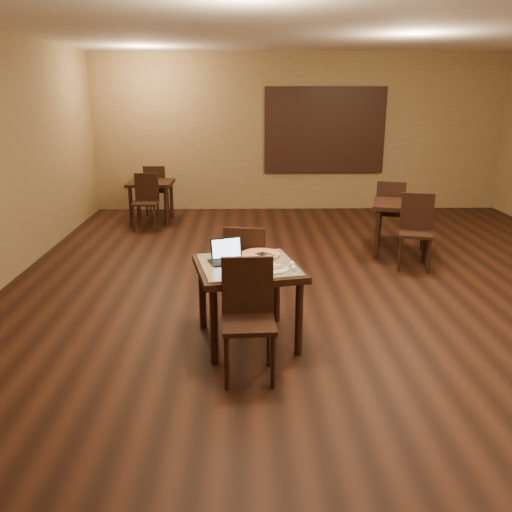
{
  "coord_description": "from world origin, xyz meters",
  "views": [
    {
      "loc": [
        -1.08,
        -5.76,
        2.27
      ],
      "look_at": [
        -0.97,
        -1.09,
        0.85
      ],
      "focal_mm": 38.0,
      "sensor_mm": 36.0,
      "label": 1
    }
  ],
  "objects_px": {
    "other_table_a_chair_near": "(416,227)",
    "laptop": "(226,255)",
    "tiled_table": "(248,275)",
    "pizza_pan": "(260,256)",
    "other_table_b": "(151,188)",
    "other_table_b_chair_far": "(156,187)",
    "chair_main_near": "(248,311)",
    "other_table_b_chair_near": "(146,198)",
    "chair_main_far": "(246,265)",
    "other_table_a": "(403,212)",
    "other_table_a_chair_far": "(390,209)"
  },
  "relations": [
    {
      "from": "other_table_b",
      "to": "tiled_table",
      "type": "bearing_deg",
      "value": -69.81
    },
    {
      "from": "tiled_table",
      "to": "other_table_b_chair_near",
      "type": "relative_size",
      "value": 1.15
    },
    {
      "from": "tiled_table",
      "to": "chair_main_far",
      "type": "xyz_separation_m",
      "value": [
        -0.01,
        0.62,
        -0.11
      ]
    },
    {
      "from": "laptop",
      "to": "other_table_b_chair_far",
      "type": "height_order",
      "value": "laptop"
    },
    {
      "from": "other_table_b_chair_far",
      "to": "laptop",
      "type": "bearing_deg",
      "value": 106.82
    },
    {
      "from": "pizza_pan",
      "to": "other_table_a_chair_near",
      "type": "relative_size",
      "value": 0.37
    },
    {
      "from": "other_table_b_chair_near",
      "to": "other_table_b_chair_far",
      "type": "xyz_separation_m",
      "value": [
        -0.0,
        1.1,
        0.0
      ]
    },
    {
      "from": "pizza_pan",
      "to": "other_table_a",
      "type": "bearing_deg",
      "value": 50.55
    },
    {
      "from": "chair_main_far",
      "to": "other_table_a_chair_far",
      "type": "distance_m",
      "value": 3.54
    },
    {
      "from": "other_table_a_chair_near",
      "to": "laptop",
      "type": "bearing_deg",
      "value": -123.26
    },
    {
      "from": "other_table_b",
      "to": "laptop",
      "type": "bearing_deg",
      "value": -71.57
    },
    {
      "from": "laptop",
      "to": "tiled_table",
      "type": "bearing_deg",
      "value": -46.76
    },
    {
      "from": "pizza_pan",
      "to": "other_table_b_chair_far",
      "type": "xyz_separation_m",
      "value": [
        -1.83,
        5.32,
        -0.24
      ]
    },
    {
      "from": "other_table_b",
      "to": "other_table_b_chair_near",
      "type": "bearing_deg",
      "value": -88.43
    },
    {
      "from": "laptop",
      "to": "other_table_a_chair_near",
      "type": "xyz_separation_m",
      "value": [
        2.45,
        2.13,
        -0.26
      ]
    },
    {
      "from": "other_table_a_chair_far",
      "to": "other_table_b_chair_near",
      "type": "xyz_separation_m",
      "value": [
        -3.91,
        1.08,
        -0.03
      ]
    },
    {
      "from": "chair_main_near",
      "to": "other_table_a",
      "type": "relative_size",
      "value": 0.98
    },
    {
      "from": "tiled_table",
      "to": "chair_main_near",
      "type": "bearing_deg",
      "value": -101.97
    },
    {
      "from": "chair_main_far",
      "to": "other_table_a",
      "type": "height_order",
      "value": "chair_main_far"
    },
    {
      "from": "other_table_a_chair_far",
      "to": "other_table_a_chair_near",
      "type": "bearing_deg",
      "value": 108.14
    },
    {
      "from": "pizza_pan",
      "to": "other_table_b_chair_far",
      "type": "distance_m",
      "value": 5.63
    },
    {
      "from": "chair_main_near",
      "to": "pizza_pan",
      "type": "height_order",
      "value": "chair_main_near"
    },
    {
      "from": "chair_main_near",
      "to": "other_table_a_chair_far",
      "type": "bearing_deg",
      "value": 58.38
    },
    {
      "from": "other_table_a",
      "to": "chair_main_far",
      "type": "bearing_deg",
      "value": -119.92
    },
    {
      "from": "tiled_table",
      "to": "pizza_pan",
      "type": "bearing_deg",
      "value": 51.84
    },
    {
      "from": "other_table_b",
      "to": "other_table_b_chair_near",
      "type": "relative_size",
      "value": 0.84
    },
    {
      "from": "chair_main_far",
      "to": "other_table_a",
      "type": "bearing_deg",
      "value": -126.08
    },
    {
      "from": "laptop",
      "to": "other_table_a_chair_far",
      "type": "distance_m",
      "value": 4.08
    },
    {
      "from": "other_table_a_chair_far",
      "to": "other_table_b_chair_near",
      "type": "relative_size",
      "value": 1.05
    },
    {
      "from": "other_table_b",
      "to": "other_table_a_chair_near",
      "type": "bearing_deg",
      "value": -33.75
    },
    {
      "from": "tiled_table",
      "to": "other_table_b",
      "type": "bearing_deg",
      "value": 97.24
    },
    {
      "from": "laptop",
      "to": "other_table_b_chair_near",
      "type": "xyz_separation_m",
      "value": [
        -1.51,
        4.36,
        -0.29
      ]
    },
    {
      "from": "chair_main_far",
      "to": "other_table_b_chair_far",
      "type": "xyz_separation_m",
      "value": [
        -1.7,
        4.94,
        -0.02
      ]
    },
    {
      "from": "tiled_table",
      "to": "other_table_a",
      "type": "distance_m",
      "value": 3.58
    },
    {
      "from": "laptop",
      "to": "other_table_b_chair_near",
      "type": "relative_size",
      "value": 0.38
    },
    {
      "from": "chair_main_near",
      "to": "pizza_pan",
      "type": "relative_size",
      "value": 2.68
    },
    {
      "from": "laptop",
      "to": "other_table_b",
      "type": "bearing_deg",
      "value": 86.38
    },
    {
      "from": "chair_main_far",
      "to": "pizza_pan",
      "type": "bearing_deg",
      "value": 119.34
    },
    {
      "from": "chair_main_far",
      "to": "other_table_a_chair_near",
      "type": "height_order",
      "value": "other_table_a_chair_near"
    },
    {
      "from": "tiled_table",
      "to": "other_table_b",
      "type": "distance_m",
      "value": 5.29
    },
    {
      "from": "chair_main_near",
      "to": "other_table_b",
      "type": "bearing_deg",
      "value": 104.19
    },
    {
      "from": "other_table_a_chair_near",
      "to": "other_table_b_chair_near",
      "type": "height_order",
      "value": "other_table_a_chair_near"
    },
    {
      "from": "chair_main_near",
      "to": "other_table_a_chair_near",
      "type": "height_order",
      "value": "same"
    },
    {
      "from": "chair_main_far",
      "to": "other_table_b_chair_near",
      "type": "relative_size",
      "value": 1.04
    },
    {
      "from": "pizza_pan",
      "to": "other_table_b_chair_far",
      "type": "bearing_deg",
      "value": 108.99
    },
    {
      "from": "other_table_b",
      "to": "other_table_a_chair_far",
      "type": "bearing_deg",
      "value": -21.25
    },
    {
      "from": "tiled_table",
      "to": "pizza_pan",
      "type": "distance_m",
      "value": 0.29
    },
    {
      "from": "other_table_a",
      "to": "other_table_b_chair_far",
      "type": "distance_m",
      "value": 4.81
    },
    {
      "from": "laptop",
      "to": "pizza_pan",
      "type": "relative_size",
      "value": 0.96
    },
    {
      "from": "other_table_b_chair_far",
      "to": "other_table_b",
      "type": "bearing_deg",
      "value": 91.57
    }
  ]
}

